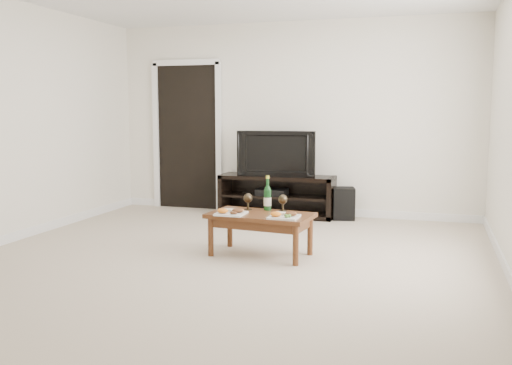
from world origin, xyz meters
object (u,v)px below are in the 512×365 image
object	(u,v)px
media_console	(277,196)
subwoofer	(343,203)
television	(277,153)
coffee_table	(261,234)

from	to	relation	value
media_console	subwoofer	world-z (taller)	media_console
subwoofer	media_console	bearing A→B (deg)	167.60
television	subwoofer	bearing A→B (deg)	-4.23
television	subwoofer	distance (m)	1.10
media_console	coffee_table	bearing A→B (deg)	-79.21
television	coffee_table	distance (m)	2.21
television	subwoofer	xyz separation A→B (m)	(0.90, 0.03, -0.64)
media_console	subwoofer	distance (m)	0.90
media_console	coffee_table	world-z (taller)	media_console
television	coffee_table	xyz separation A→B (m)	(0.40, -2.08, -0.64)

